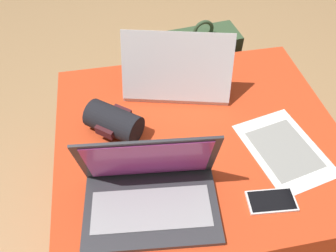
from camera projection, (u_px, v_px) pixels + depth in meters
ground_plane at (192, 195)px, 1.38m from camera, size 14.00×14.00×0.00m
ottoman at (196, 168)px, 1.23m from camera, size 0.93×0.81×0.41m
laptop_near at (150, 192)px, 0.88m from camera, size 0.39×0.27×0.23m
laptop_far at (177, 76)px, 1.19m from camera, size 0.42×0.33×0.24m
cell_phone at (271, 201)px, 0.91m from camera, size 0.14×0.08×0.01m
backpack at (199, 71)px, 1.61m from camera, size 0.34×0.23×0.48m
paper_sheet at (284, 149)px, 1.03m from camera, size 0.27×0.33×0.00m
wrist_brace at (114, 121)px, 1.05m from camera, size 0.20×0.18×0.09m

